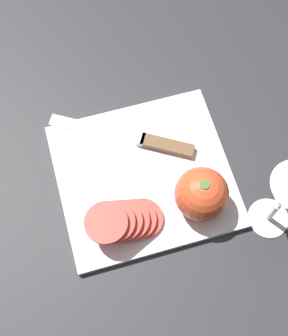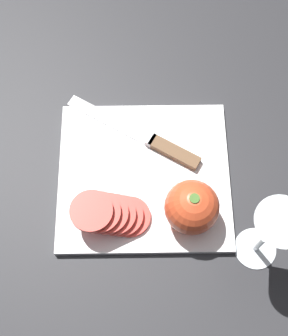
{
  "view_description": "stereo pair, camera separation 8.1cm",
  "coord_description": "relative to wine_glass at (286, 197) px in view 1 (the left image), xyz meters",
  "views": [
    {
      "loc": [
        0.07,
        0.29,
        0.79
      ],
      "look_at": [
        -0.02,
        -0.01,
        0.04
      ],
      "focal_mm": 50.0,
      "sensor_mm": 36.0,
      "label": 1
    },
    {
      "loc": [
        -0.01,
        0.3,
        0.79
      ],
      "look_at": [
        -0.02,
        -0.01,
        0.04
      ],
      "focal_mm": 50.0,
      "sensor_mm": 36.0,
      "label": 2
    }
  ],
  "objects": [
    {
      "name": "ground_plane",
      "position": [
        0.21,
        -0.13,
        -0.11
      ],
      "size": [
        3.0,
        3.0,
        0.0
      ],
      "primitive_type": "plane",
      "color": "#28282B"
    },
    {
      "name": "cutting_board",
      "position": [
        0.19,
        -0.13,
        -0.11
      ],
      "size": [
        0.3,
        0.28,
        0.01
      ],
      "color": "white",
      "rests_on": "ground_plane"
    },
    {
      "name": "wine_glass",
      "position": [
        0.0,
        0.0,
        0.0
      ],
      "size": [
        0.08,
        0.08,
        0.17
      ],
      "color": "silver",
      "rests_on": "ground_plane"
    },
    {
      "name": "whole_tomato",
      "position": [
        0.11,
        -0.06,
        -0.05
      ],
      "size": [
        0.09,
        0.09,
        0.09
      ],
      "color": "#DB4C28",
      "rests_on": "cutting_board"
    },
    {
      "name": "knife",
      "position": [
        0.16,
        -0.19,
        -0.09
      ],
      "size": [
        0.25,
        0.16,
        0.01
      ],
      "rotation": [
        0.0,
        0.0,
        5.75
      ],
      "color": "silver",
      "rests_on": "cutting_board"
    },
    {
      "name": "tomato_slice_stack_near",
      "position": [
        0.24,
        -0.05,
        -0.07
      ],
      "size": [
        0.13,
        0.07,
        0.05
      ],
      "color": "#D63D33",
      "rests_on": "cutting_board"
    }
  ]
}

